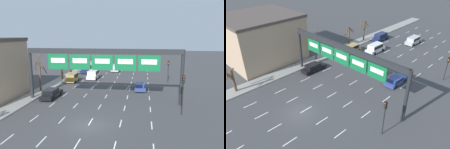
% 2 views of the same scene
% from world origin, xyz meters
% --- Properties ---
extents(ground_plane, '(220.00, 220.00, 0.00)m').
position_xyz_m(ground_plane, '(0.00, 0.00, 0.00)').
color(ground_plane, '#3D3D3F').
extents(lane_dashes, '(13.32, 67.00, 0.01)m').
position_xyz_m(lane_dashes, '(0.00, 13.50, 0.00)').
color(lane_dashes, white).
rests_on(lane_dashes, ground_plane).
extents(sign_gantry, '(21.86, 0.70, 7.49)m').
position_xyz_m(sign_gantry, '(0.00, 8.37, 6.14)').
color(sign_gantry, '#232628').
rests_on(sign_gantry, ground_plane).
extents(car_blue, '(1.86, 4.65, 1.23)m').
position_xyz_m(car_blue, '(5.18, 15.79, 0.67)').
color(car_blue, navy).
rests_on(car_blue, ground_plane).
extents(suv_gold, '(1.88, 4.08, 1.76)m').
position_xyz_m(suv_gold, '(-8.45, 20.27, 0.97)').
color(suv_gold, '#A88947').
rests_on(suv_gold, ground_plane).
extents(suv_silver, '(1.93, 4.80, 1.71)m').
position_xyz_m(suv_silver, '(-1.47, 34.31, 0.95)').
color(suv_silver, '#B7B7BC').
rests_on(suv_silver, ground_plane).
extents(car_black, '(1.83, 4.78, 1.39)m').
position_xyz_m(car_black, '(-8.01, 9.01, 0.75)').
color(car_black, black).
rests_on(car_black, ground_plane).
extents(suv_navy, '(1.91, 4.55, 1.75)m').
position_xyz_m(suv_navy, '(-8.40, 30.89, 0.97)').
color(suv_navy, '#19234C').
rests_on(suv_navy, ground_plane).
extents(suv_white, '(1.99, 4.82, 1.86)m').
position_xyz_m(suv_white, '(-5.01, 23.98, 1.03)').
color(suv_white, silver).
rests_on(suv_white, ground_plane).
extents(traffic_light_near_gantry, '(0.30, 0.35, 4.32)m').
position_xyz_m(traffic_light_near_gantry, '(10.46, 22.41, 3.10)').
color(traffic_light_near_gantry, black).
rests_on(traffic_light_near_gantry, ground_plane).
extents(traffic_light_mid_block, '(0.30, 0.35, 4.79)m').
position_xyz_m(traffic_light_mid_block, '(10.21, 4.54, 3.42)').
color(traffic_light_mid_block, black).
rests_on(traffic_light_mid_block, ground_plane).
extents(tree_bare_closest, '(1.97, 2.16, 6.37)m').
position_xyz_m(tree_bare_closest, '(-11.38, 12.52, 3.19)').
color(tree_bare_closest, brown).
rests_on(tree_bare_closest, sidewalk_left).
extents(tree_bare_third, '(1.83, 1.65, 4.75)m').
position_xyz_m(tree_bare_third, '(-11.35, 22.39, 2.67)').
color(tree_bare_third, brown).
rests_on(tree_bare_third, sidewalk_left).
extents(tree_bare_furthest, '(2.27, 1.94, 4.99)m').
position_xyz_m(tree_bare_furthest, '(-11.25, 27.69, 2.86)').
color(tree_bare_furthest, brown).
rests_on(tree_bare_furthest, sidewalk_left).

